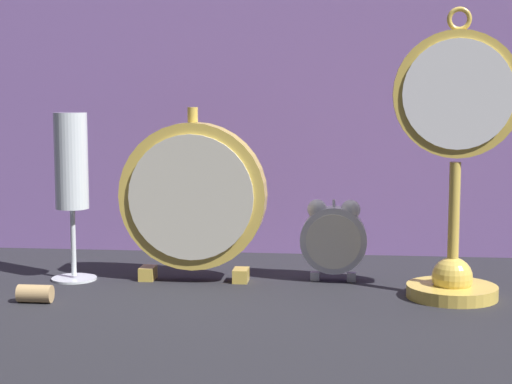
{
  "coord_description": "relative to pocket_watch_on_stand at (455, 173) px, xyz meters",
  "views": [
    {
      "loc": [
        0.12,
        -1.02,
        0.26
      ],
      "look_at": [
        0.0,
        0.08,
        0.13
      ],
      "focal_mm": 60.0,
      "sensor_mm": 36.0,
      "label": 1
    }
  ],
  "objects": [
    {
      "name": "mantel_clock_silver",
      "position": [
        -0.34,
        0.06,
        -0.04
      ],
      "size": [
        0.2,
        0.04,
        0.24
      ],
      "color": "gold",
      "rests_on": "ground_plane"
    },
    {
      "name": "fabric_backdrop_drape",
      "position": [
        -0.25,
        0.28,
        0.23
      ],
      "size": [
        1.55,
        0.01,
        0.78
      ],
      "primitive_type": "cube",
      "color": "#8460A8",
      "rests_on": "ground_plane"
    },
    {
      "name": "pocket_watch_on_stand",
      "position": [
        0.0,
        0.0,
        0.0
      ],
      "size": [
        0.16,
        0.11,
        0.36
      ],
      "color": "gold",
      "rests_on": "ground_plane"
    },
    {
      "name": "alarm_clock_twin_bell",
      "position": [
        -0.15,
        0.08,
        -0.1
      ],
      "size": [
        0.09,
        0.03,
        0.11
      ],
      "color": "silver",
      "rests_on": "ground_plane"
    },
    {
      "name": "champagne_flute",
      "position": [
        -0.5,
        0.05,
        -0.01
      ],
      "size": [
        0.06,
        0.06,
        0.23
      ],
      "color": "silver",
      "rests_on": "ground_plane"
    },
    {
      "name": "ground_plane",
      "position": [
        -0.25,
        -0.05,
        -0.16
      ],
      "size": [
        4.0,
        4.0,
        0.0
      ],
      "primitive_type": "plane",
      "color": "#232328"
    },
    {
      "name": "wine_cork",
      "position": [
        -0.51,
        -0.08,
        -0.15
      ],
      "size": [
        0.04,
        0.02,
        0.02
      ],
      "primitive_type": "cylinder",
      "rotation": [
        0.0,
        1.57,
        0.0
      ],
      "color": "tan",
      "rests_on": "ground_plane"
    }
  ]
}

